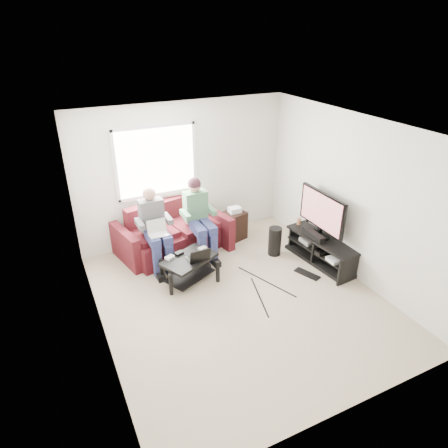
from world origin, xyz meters
The scene contains 26 objects.
floor centered at (0.00, 0.00, 0.00)m, with size 4.50×4.50×0.00m, color tan.
ceiling centered at (0.00, 0.00, 2.60)m, with size 4.50×4.50×0.00m, color white.
wall_back centered at (0.00, 2.25, 1.30)m, with size 4.50×4.50×0.00m, color silver.
wall_front centered at (0.00, -2.25, 1.30)m, with size 4.50×4.50×0.00m, color silver.
wall_left centered at (-2.00, 0.00, 1.30)m, with size 4.50×4.50×0.00m, color silver.
wall_right centered at (2.00, 0.00, 1.30)m, with size 4.50×4.50×0.00m, color silver.
window centered at (-0.50, 2.23, 1.60)m, with size 1.48×0.04×1.28m.
sofa centered at (-0.42, 1.82, 0.33)m, with size 2.08×1.21×0.89m.
person_left centered at (-0.82, 1.48, 0.76)m, with size 0.40×0.70×1.37m.
person_right centered at (-0.02, 1.50, 0.82)m, with size 0.40×0.71×1.42m.
laptop_silver centered at (-0.82, 1.29, 0.74)m, with size 0.32×0.22×0.24m, color silver, non-canonical shape.
coffee_table centered at (-0.50, 0.78, 0.31)m, with size 1.00×0.83×0.43m.
laptop_black centered at (-0.38, 0.70, 0.55)m, with size 0.34×0.24×0.24m, color black, non-canonical shape.
controller_a centered at (-0.78, 0.90, 0.45)m, with size 0.14×0.09×0.04m, color silver.
controller_b centered at (-0.60, 0.96, 0.45)m, with size 0.14×0.09×0.04m, color black.
controller_c centered at (-0.20, 0.93, 0.45)m, with size 0.14×0.09×0.04m, color gray.
tv_stand centered at (1.77, 0.31, 0.21)m, with size 0.57×1.45×0.47m.
tv centered at (1.77, 0.41, 0.93)m, with size 0.12×1.10×0.81m.
soundbar centered at (1.65, 0.41, 0.52)m, with size 0.12×0.50×0.10m, color black.
drink_cup centered at (1.72, 0.94, 0.53)m, with size 0.08×0.08×0.12m, color #A16945.
console_white centered at (1.77, -0.09, 0.28)m, with size 0.30×0.22×0.06m, color silver.
console_grey centered at (1.77, 0.61, 0.29)m, with size 0.34×0.26×0.08m, color gray.
console_black centered at (1.77, 0.26, 0.28)m, with size 0.38×0.30×0.07m, color black.
subwoofer centered at (1.19, 0.89, 0.26)m, with size 0.23×0.23×0.53m, color black.
keyboard_floor centered at (1.33, 0.08, 0.01)m, with size 0.15×0.44×0.02m, color black.
end_table centered at (0.82, 1.76, 0.29)m, with size 0.37×0.37×0.65m.
Camera 1 is at (-2.36, -4.34, 3.78)m, focal length 32.00 mm.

